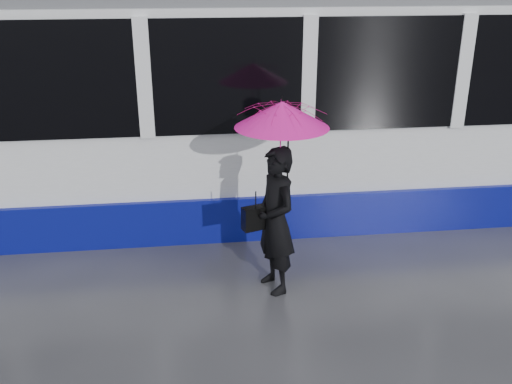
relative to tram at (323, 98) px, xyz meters
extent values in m
plane|color=#2A2A2F|center=(-1.63, -2.50, -1.64)|extent=(90.00, 90.00, 0.00)
cube|color=#3F3D38|center=(-1.63, -0.72, -1.63)|extent=(34.00, 0.07, 0.02)
cube|color=#3F3D38|center=(-1.63, 0.72, -1.63)|extent=(34.00, 0.07, 0.02)
cube|color=white|center=(0.00, 0.00, -0.11)|extent=(24.00, 2.40, 2.95)
cube|color=navy|center=(0.00, 0.00, -1.33)|extent=(24.00, 2.56, 0.62)
cube|color=black|center=(0.00, 0.00, 0.56)|extent=(23.00, 2.48, 1.40)
imported|color=black|center=(-1.09, -2.49, -0.79)|extent=(0.58, 0.71, 1.69)
imported|color=#FF154F|center=(-1.04, -2.49, 0.14)|extent=(1.17, 1.18, 0.84)
cone|color=#FF154F|center=(-1.04, -2.49, 0.40)|extent=(1.26, 1.26, 0.27)
cylinder|color=black|center=(-1.04, -2.49, 0.56)|extent=(0.01, 0.01, 0.06)
cylinder|color=black|center=(-0.97, -2.46, -0.18)|extent=(0.02, 0.02, 0.74)
cube|color=black|center=(-1.31, -2.47, -0.75)|extent=(0.33, 0.22, 0.26)
cylinder|color=black|center=(-1.31, -2.47, -0.53)|extent=(0.01, 0.01, 0.18)
camera|label=1|loc=(-2.01, -8.13, 1.82)|focal=40.00mm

